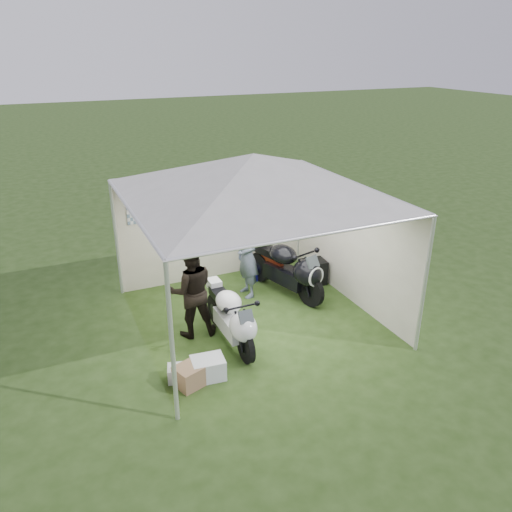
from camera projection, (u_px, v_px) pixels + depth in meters
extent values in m
plane|color=#253D13|center=(254.00, 318.00, 9.08)|extent=(80.00, 80.00, 0.00)
cylinder|color=silver|center=(172.00, 345.00, 6.20)|extent=(0.06, 0.06, 2.30)
cylinder|color=silver|center=(424.00, 286.00, 7.70)|extent=(0.06, 0.06, 2.30)
cylinder|color=silver|center=(116.00, 239.00, 9.55)|extent=(0.06, 0.06, 2.30)
cylinder|color=silver|center=(300.00, 213.00, 11.06)|extent=(0.06, 0.06, 2.30)
cube|color=beige|center=(215.00, 225.00, 10.31)|extent=(4.00, 0.02, 2.30)
cube|color=beige|center=(138.00, 281.00, 7.87)|extent=(0.02, 4.00, 2.30)
cube|color=beige|center=(351.00, 243.00, 9.38)|extent=(0.02, 4.00, 2.30)
pyramid|color=silver|center=(254.00, 175.00, 8.04)|extent=(5.66, 5.66, 0.70)
cube|color=#99A5B7|center=(131.00, 202.00, 9.39)|extent=(0.22, 0.02, 0.28)
cube|color=#99A5B7|center=(150.00, 200.00, 9.52)|extent=(0.22, 0.02, 0.28)
cube|color=#99A5B7|center=(168.00, 198.00, 9.66)|extent=(0.22, 0.01, 0.28)
cube|color=#99A5B7|center=(185.00, 196.00, 9.79)|extent=(0.22, 0.01, 0.28)
cube|color=#99A5B7|center=(133.00, 217.00, 9.51)|extent=(0.22, 0.02, 0.28)
cube|color=#99A5B7|center=(151.00, 215.00, 9.64)|extent=(0.22, 0.01, 0.28)
cube|color=#99A5B7|center=(169.00, 213.00, 9.77)|extent=(0.22, 0.02, 0.28)
cube|color=#99A5B7|center=(186.00, 210.00, 9.91)|extent=(0.22, 0.01, 0.28)
cylinder|color=#D8590C|center=(223.00, 187.00, 10.04)|extent=(3.20, 0.02, 0.02)
cylinder|color=black|center=(246.00, 346.00, 7.74)|extent=(0.10, 0.55, 0.55)
cylinder|color=black|center=(216.00, 309.00, 8.82)|extent=(0.14, 0.56, 0.55)
cube|color=silver|center=(231.00, 324.00, 8.21)|extent=(0.32, 0.88, 0.28)
ellipsoid|color=silver|center=(243.00, 327.00, 7.70)|extent=(0.42, 0.56, 0.46)
ellipsoid|color=silver|center=(229.00, 302.00, 8.14)|extent=(0.41, 0.57, 0.32)
cube|color=black|center=(221.00, 295.00, 8.47)|extent=(0.25, 0.56, 0.13)
cube|color=silver|center=(214.00, 284.00, 8.70)|extent=(0.21, 0.28, 0.17)
cube|color=black|center=(223.00, 306.00, 8.46)|extent=(0.10, 0.51, 0.09)
cube|color=#3F474C|center=(246.00, 317.00, 7.51)|extent=(0.22, 0.14, 0.19)
cylinder|color=black|center=(311.00, 291.00, 9.39)|extent=(0.27, 0.63, 0.62)
cylinder|color=black|center=(260.00, 267.00, 10.42)|extent=(0.32, 0.64, 0.62)
cube|color=black|center=(286.00, 275.00, 9.84)|extent=(0.61, 1.05, 0.31)
ellipsoid|color=black|center=(307.00, 273.00, 9.33)|extent=(0.62, 0.73, 0.52)
ellipsoid|color=black|center=(283.00, 254.00, 9.75)|extent=(0.61, 0.74, 0.37)
cube|color=black|center=(269.00, 251.00, 10.06)|extent=(0.43, 0.67, 0.15)
cube|color=black|center=(258.00, 242.00, 10.27)|extent=(0.31, 0.36, 0.19)
cube|color=maroon|center=(272.00, 260.00, 10.06)|extent=(0.26, 0.58, 0.10)
cube|color=#3F474C|center=(313.00, 262.00, 9.14)|extent=(0.28, 0.21, 0.22)
cylinder|color=white|center=(316.00, 277.00, 9.17)|extent=(0.37, 0.12, 0.37)
cube|color=#2928CF|center=(257.00, 272.00, 10.56)|extent=(0.43, 0.33, 0.28)
imported|color=black|center=(191.00, 290.00, 8.28)|extent=(0.88, 0.73, 1.66)
imported|color=slate|center=(248.00, 256.00, 9.61)|extent=(0.40, 0.61, 1.66)
cube|color=black|center=(313.00, 272.00, 10.31)|extent=(0.54, 0.45, 0.51)
cube|color=silver|center=(208.00, 368.00, 7.41)|extent=(0.52, 0.42, 0.32)
cube|color=#806045|center=(189.00, 376.00, 7.23)|extent=(0.45, 0.45, 0.32)
cube|color=#B3B7BD|center=(179.00, 373.00, 7.37)|extent=(0.38, 0.34, 0.23)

